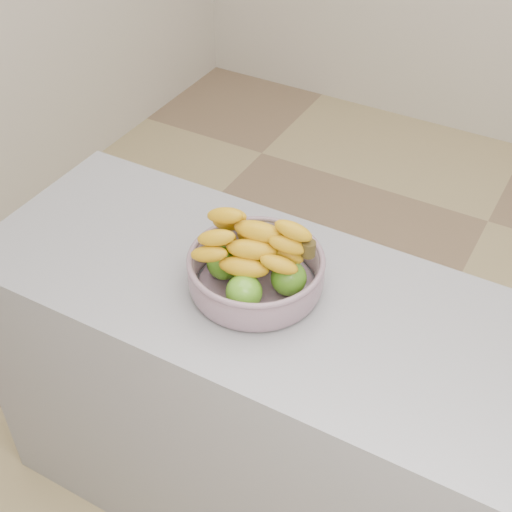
{
  "coord_description": "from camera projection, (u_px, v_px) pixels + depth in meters",
  "views": [
    {
      "loc": [
        0.35,
        -1.65,
        2.08
      ],
      "look_at": [
        -0.27,
        -0.55,
        1.0
      ],
      "focal_mm": 50.0,
      "sensor_mm": 36.0,
      "label": 1
    }
  ],
  "objects": [
    {
      "name": "fruit_bowl",
      "position": [
        256.0,
        268.0,
        1.69
      ],
      "size": [
        0.33,
        0.33,
        0.2
      ],
      "rotation": [
        0.0,
        0.0,
        0.17
      ],
      "color": "#8F9DAC",
      "rests_on": "counter"
    },
    {
      "name": "counter",
      "position": [
        343.0,
        443.0,
        1.92
      ],
      "size": [
        2.0,
        0.6,
        0.9
      ],
      "primitive_type": "cube",
      "color": "#92939A",
      "rests_on": "ground"
    },
    {
      "name": "ground",
      "position": [
        395.0,
        403.0,
        2.58
      ],
      "size": [
        4.0,
        4.0,
        0.0
      ],
      "primitive_type": "plane",
      "color": "tan",
      "rests_on": "ground"
    }
  ]
}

